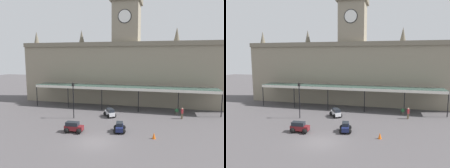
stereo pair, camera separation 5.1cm
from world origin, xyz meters
TOP-DOWN VIEW (x-y plane):
  - ground_plane at (0.00, 0.00)m, footprint 140.00×140.00m
  - station_building at (0.00, 19.75)m, footprint 40.86×5.98m
  - entrance_canopy at (0.00, 14.54)m, footprint 31.50×3.26m
  - car_white_estate at (-0.77, 9.51)m, footprint 2.24×2.43m
  - car_navy_sedan at (1.93, 3.61)m, footprint 1.74×2.17m
  - car_maroon_estate at (-3.45, 2.21)m, footprint 2.28×1.59m
  - pedestrian_near_entrance at (9.81, 10.94)m, footprint 0.34×0.35m
  - victorian_lamppost at (-5.78, 7.47)m, footprint 0.30×0.30m
  - traffic_cone at (6.09, 2.42)m, footprint 0.40×0.40m
  - planter_by_canopy at (9.20, 13.07)m, footprint 0.60×0.60m

SIDE VIEW (x-z plane):
  - ground_plane at x=0.00m, z-range 0.00..0.00m
  - traffic_cone at x=6.09m, z-range 0.00..0.70m
  - planter_by_canopy at x=9.20m, z-range 0.01..0.97m
  - car_navy_sedan at x=1.93m, z-range -0.09..1.10m
  - car_white_estate at x=-0.77m, z-range -0.07..1.20m
  - car_maroon_estate at x=-3.45m, z-range -0.07..1.20m
  - pedestrian_near_entrance at x=9.81m, z-range 0.07..1.74m
  - victorian_lamppost at x=-5.78m, z-range 0.62..5.99m
  - entrance_canopy at x=0.00m, z-range 1.86..5.86m
  - station_building at x=0.00m, z-range -3.37..16.57m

